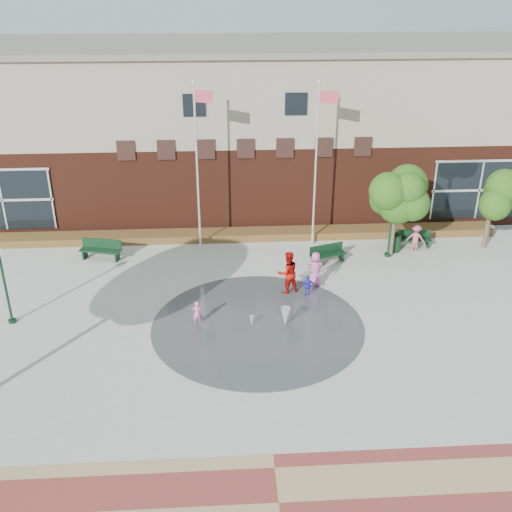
{
  "coord_description": "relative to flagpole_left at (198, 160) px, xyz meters",
  "views": [
    {
      "loc": [
        -1.31,
        -17.15,
        12.74
      ],
      "look_at": [
        0.0,
        4.0,
        2.6
      ],
      "focal_mm": 42.0,
      "sensor_mm": 36.0,
      "label": 1
    }
  ],
  "objects": [
    {
      "name": "ground",
      "position": [
        2.36,
        -10.32,
        -4.66
      ],
      "size": [
        120.0,
        120.0,
        0.0
      ],
      "primitive_type": "plane",
      "color": "#666056",
      "rests_on": "ground"
    },
    {
      "name": "plaza_concrete",
      "position": [
        2.36,
        -6.32,
        -4.65
      ],
      "size": [
        46.0,
        18.0,
        0.01
      ],
      "primitive_type": "cube",
      "color": "#A8A8A0",
      "rests_on": "ground"
    },
    {
      "name": "splash_pad",
      "position": [
        2.36,
        -7.32,
        -4.65
      ],
      "size": [
        8.4,
        8.4,
        0.01
      ],
      "primitive_type": "cylinder",
      "color": "#383A3D",
      "rests_on": "ground"
    },
    {
      "name": "library_building",
      "position": [
        2.36,
        7.16,
        -0.01
      ],
      "size": [
        44.4,
        10.4,
        9.2
      ],
      "color": "#4D1F13",
      "rests_on": "ground"
    },
    {
      "name": "flower_bed",
      "position": [
        2.36,
        1.28,
        -4.66
      ],
      "size": [
        26.0,
        1.2,
        0.4
      ],
      "primitive_type": "cube",
      "color": "maroon",
      "rests_on": "ground"
    },
    {
      "name": "flagpole_left",
      "position": [
        0.0,
        0.0,
        0.0
      ],
      "size": [
        0.93,
        0.42,
        8.37
      ],
      "rotation": [
        0.0,
        0.0,
        -0.37
      ],
      "color": "white",
      "rests_on": "ground"
    },
    {
      "name": "flagpole_right",
      "position": [
        5.72,
        0.34,
        -0.06
      ],
      "size": [
        0.95,
        0.45,
        8.23
      ],
      "rotation": [
        0.0,
        0.0,
        -0.39
      ],
      "color": "white",
      "rests_on": "ground"
    },
    {
      "name": "lamp_left",
      "position": [
        -7.42,
        -6.45,
        -2.6
      ],
      "size": [
        0.35,
        0.35,
        3.31
      ],
      "color": "#11331B",
      "rests_on": "ground"
    },
    {
      "name": "lamp_right",
      "position": [
        9.18,
        -1.32,
        -2.4
      ],
      "size": [
        0.39,
        0.39,
        3.64
      ],
      "color": "#11331B",
      "rests_on": "ground"
    },
    {
      "name": "bench_left",
      "position": [
        -4.84,
        -0.81,
        -4.33
      ],
      "size": [
        2.07,
        1.01,
        1.01
      ],
      "rotation": [
        0.0,
        0.0,
        -0.24
      ],
      "color": "#11331B",
      "rests_on": "ground"
    },
    {
      "name": "bench_mid",
      "position": [
        6.09,
        -1.87,
        -4.37
      ],
      "size": [
        1.84,
        1.05,
        0.89
      ],
      "rotation": [
        0.0,
        0.0,
        0.34
      ],
      "color": "#11331B",
      "rests_on": "ground"
    },
    {
      "name": "bench_right",
      "position": [
        10.72,
        -0.35,
        -4.37
      ],
      "size": [
        1.79,
        0.62,
        0.89
      ],
      "rotation": [
        0.0,
        0.0,
        -0.07
      ],
      "color": "#11331B",
      "rests_on": "ground"
    },
    {
      "name": "trash_can",
      "position": [
        9.66,
        -0.78,
        -4.19
      ],
      "size": [
        0.57,
        0.57,
        0.93
      ],
      "color": "#11331B",
      "rests_on": "ground"
    },
    {
      "name": "tree_mid",
      "position": [
        9.32,
        -1.32,
        -1.38
      ],
      "size": [
        2.67,
        2.67,
        4.5
      ],
      "color": "#4C382C",
      "rests_on": "ground"
    },
    {
      "name": "tree_small_right",
      "position": [
        14.31,
        -0.62,
        -1.72
      ],
      "size": [
        2.35,
        2.35,
        4.02
      ],
      "color": "#4C382C",
      "rests_on": "ground"
    },
    {
      "name": "water_jet_a",
      "position": [
        3.45,
        -7.41,
        -4.66
      ],
      "size": [
        0.41,
        0.41,
        0.8
      ],
      "primitive_type": "cone",
      "rotation": [
        3.14,
        0.0,
        0.0
      ],
      "color": "white",
      "rests_on": "ground"
    },
    {
      "name": "water_jet_b",
      "position": [
        2.12,
        -7.29,
        -4.66
      ],
      "size": [
        0.18,
        0.18,
        0.41
      ],
      "primitive_type": "cone",
      "rotation": [
        3.14,
        0.0,
        0.0
      ],
      "color": "white",
      "rests_on": "ground"
    },
    {
      "name": "child_splash",
      "position": [
        -0.01,
        -7.04,
        -4.14
      ],
      "size": [
        0.4,
        0.29,
        1.03
      ],
      "primitive_type": "imported",
      "rotation": [
        0.0,
        0.0,
        3.26
      ],
      "color": "pink",
      "rests_on": "ground"
    },
    {
      "name": "adult_red",
      "position": [
        3.84,
        -4.65,
        -3.69
      ],
      "size": [
        1.13,
        1.0,
        1.93
      ],
      "primitive_type": "imported",
      "rotation": [
        0.0,
        0.0,
        3.48
      ],
      "color": "#AB0C06",
      "rests_on": "ground"
    },
    {
      "name": "adult_pink",
      "position": [
        5.13,
        -4.05,
        -3.86
      ],
      "size": [
        0.91,
        0.75,
        1.6
      ],
      "primitive_type": "imported",
      "rotation": [
        0.0,
        0.0,
        2.79
      ],
      "color": "#C55299",
      "rests_on": "ground"
    },
    {
      "name": "child_blue",
      "position": [
        4.67,
        -5.03,
        -4.17
      ],
      "size": [
        0.58,
        0.26,
        0.98
      ],
      "primitive_type": "imported",
      "rotation": [
        0.0,
        0.0,
        3.18
      ],
      "color": "#2633C7",
      "rests_on": "ground"
    },
    {
      "name": "person_bench",
      "position": [
        10.67,
        -0.79,
        -3.95
      ],
      "size": [
        1.05,
        0.82,
        1.42
      ],
      "primitive_type": "imported",
      "rotation": [
        0.0,
        0.0,
        2.77
      ],
      "color": "#C84C69",
      "rests_on": "ground"
    }
  ]
}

